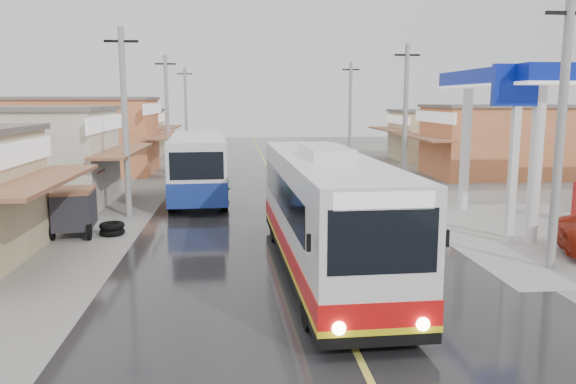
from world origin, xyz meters
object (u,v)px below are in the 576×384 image
tricycle_near (74,209)px  second_bus (198,166)px  coach_bus (324,212)px  tyre_stack (112,229)px  cyclist (224,193)px  tricycle_far (83,189)px

tricycle_near → second_bus: bearing=54.6°
coach_bus → tyre_stack: (-7.20, 5.19, -1.54)m
cyclist → coach_bus: bearing=-88.3°
tricycle_far → coach_bus: bearing=-45.8°
tricycle_near → tyre_stack: bearing=-11.4°
tricycle_near → tyre_stack: 1.57m
second_bus → tyre_stack: second_bus is taller
tricycle_near → tyre_stack: (1.37, -0.13, -0.75)m
coach_bus → tricycle_far: bearing=131.9°
coach_bus → second_bus: 13.36m
second_bus → tricycle_far: (-4.99, -2.69, -0.68)m
tyre_stack → tricycle_near: bearing=174.4°
second_bus → cyclist: bearing=-62.5°
cyclist → tricycle_near: size_ratio=0.87×
coach_bus → tricycle_far: 13.70m
tyre_stack → coach_bus: bearing=-35.8°
coach_bus → tyre_stack: 9.01m
coach_bus → tricycle_near: coach_bus is taller
tyre_stack → cyclist: bearing=51.9°
cyclist → tricycle_far: 6.33m
coach_bus → tricycle_near: bearing=146.5°
coach_bus → cyclist: size_ratio=5.97×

